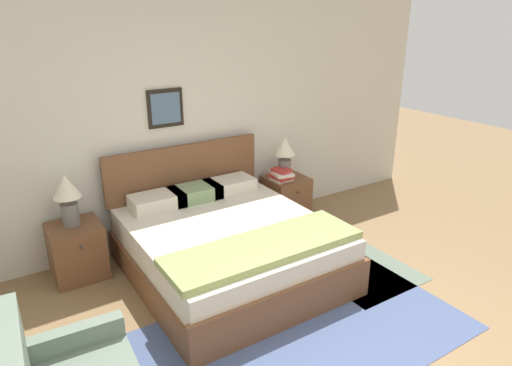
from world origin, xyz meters
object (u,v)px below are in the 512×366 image
(nightstand_near_window, at_px, (77,251))
(table_lamp_near_window, at_px, (67,194))
(table_lamp_by_door, at_px, (285,152))
(bed, at_px, (227,245))
(nightstand_by_door, at_px, (286,198))

(nightstand_near_window, xyz_separation_m, table_lamp_near_window, (-0.01, 0.03, 0.57))
(nightstand_near_window, relative_size, table_lamp_by_door, 1.07)
(bed, distance_m, table_lamp_by_door, 1.52)
(bed, xyz_separation_m, nightstand_by_door, (1.22, 0.72, -0.04))
(table_lamp_by_door, bearing_deg, nightstand_by_door, -71.58)
(bed, bearing_deg, nightstand_by_door, 30.77)
(nightstand_by_door, height_order, table_lamp_by_door, table_lamp_by_door)
(table_lamp_near_window, xyz_separation_m, table_lamp_by_door, (2.43, 0.00, 0.00))
(table_lamp_near_window, relative_size, table_lamp_by_door, 1.00)
(nightstand_by_door, distance_m, table_lamp_near_window, 2.50)
(table_lamp_by_door, bearing_deg, table_lamp_near_window, 180.00)
(bed, bearing_deg, table_lamp_near_window, 148.39)
(nightstand_near_window, height_order, table_lamp_by_door, table_lamp_by_door)
(bed, xyz_separation_m, table_lamp_by_door, (1.21, 0.75, 0.53))
(table_lamp_near_window, bearing_deg, table_lamp_by_door, 0.00)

